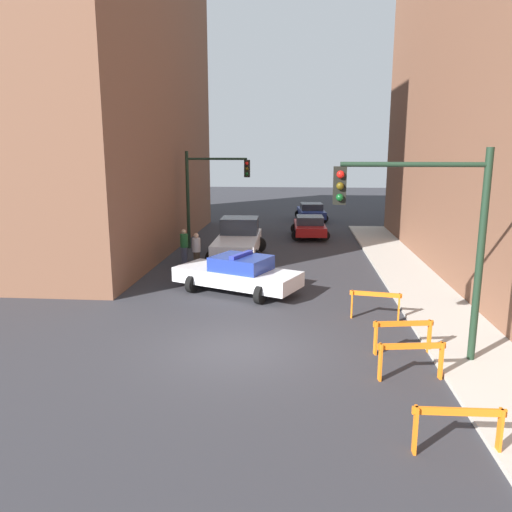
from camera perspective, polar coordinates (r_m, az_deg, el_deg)
The scene contains 15 objects.
ground_plane at distance 13.69m, azimuth -1.93°, elevation -10.55°, with size 120.00×120.00×0.00m, color #2D2D33.
sidewalk_right at distance 14.36m, azimuth 23.90°, elevation -10.26°, with size 2.40×44.00×0.12m.
building_corner_left at distance 30.12m, azimuth -23.27°, elevation 19.55°, with size 14.00×20.00×19.36m.
traffic_light_near at distance 12.64m, azimuth 19.54°, elevation 3.50°, with size 3.64×0.35×5.20m.
traffic_light_far at distance 26.86m, azimuth -5.53°, elevation 8.00°, with size 3.44×0.35×5.20m.
police_car at distance 18.66m, azimuth -2.06°, elevation -2.03°, with size 5.05×3.61×1.52m.
white_truck at distance 24.70m, azimuth -2.04°, elevation 1.88°, with size 2.69×5.43×1.90m.
parked_car_near at distance 30.85m, azimuth 6.14°, elevation 3.42°, with size 2.38×4.36×1.31m.
parked_car_mid at distance 38.32m, azimuth 6.31°, elevation 5.08°, with size 2.52×4.44×1.31m.
pedestrian_crossing at distance 22.33m, azimuth -6.81°, elevation 0.59°, with size 0.49×0.49×1.66m.
pedestrian_corner at distance 23.45m, azimuth -8.21°, elevation 1.10°, with size 0.50×0.50×1.66m.
barrier_front at distance 9.77m, azimuth 22.10°, elevation -17.26°, with size 1.60×0.19×0.90m.
barrier_mid at distance 12.28m, azimuth 17.32°, elevation -10.72°, with size 1.59×0.37×0.90m.
barrier_back at distance 13.71m, azimuth 16.44°, elevation -8.26°, with size 1.59×0.39×0.90m.
barrier_corner at distance 16.16m, azimuth 13.48°, elevation -4.99°, with size 1.59×0.41×0.90m.
Camera 1 is at (1.53, -12.55, 5.25)m, focal length 35.00 mm.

